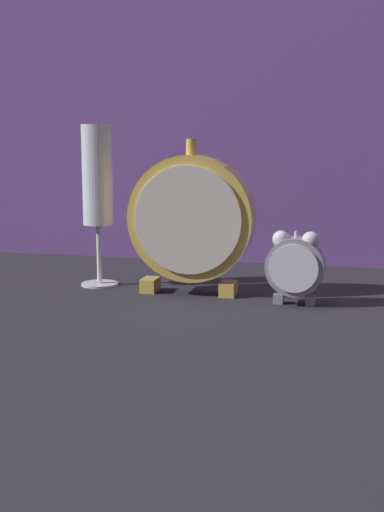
{
  "coord_description": "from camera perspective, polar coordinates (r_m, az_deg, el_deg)",
  "views": [
    {
      "loc": [
        0.22,
        -0.81,
        0.21
      ],
      "look_at": [
        0.0,
        0.08,
        0.05
      ],
      "focal_mm": 50.0,
      "sensor_mm": 36.0,
      "label": 1
    }
  ],
  "objects": [
    {
      "name": "ground_plane",
      "position": [
        0.87,
        -1.25,
        -4.13
      ],
      "size": [
        4.0,
        4.0,
        0.0
      ],
      "primitive_type": "plane",
      "color": "#232328"
    },
    {
      "name": "fabric_backdrop_drape",
      "position": [
        1.17,
        2.99,
        17.37
      ],
      "size": [
        1.72,
        0.01,
        0.73
      ],
      "primitive_type": "cube",
      "color": "#6B478E",
      "rests_on": "ground_plane"
    },
    {
      "name": "alarm_clock_twin_bell",
      "position": [
        0.88,
        8.25,
        -0.66
      ],
      "size": [
        0.07,
        0.03,
        0.09
      ],
      "color": "gray",
      "rests_on": "ground_plane"
    },
    {
      "name": "mantel_clock_silver",
      "position": [
        0.92,
        -0.29,
        2.93
      ],
      "size": [
        0.16,
        0.04,
        0.2
      ],
      "color": "gold",
      "rests_on": "ground_plane"
    },
    {
      "name": "champagne_flute",
      "position": [
        0.98,
        -7.56,
        5.57
      ],
      "size": [
        0.05,
        0.05,
        0.22
      ],
      "color": "silver",
      "rests_on": "ground_plane"
    }
  ]
}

